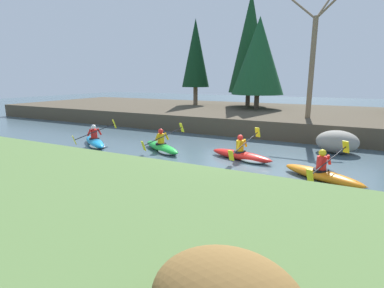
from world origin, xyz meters
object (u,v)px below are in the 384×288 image
object	(u,v)px
kayaker_far_back	(95,142)
kayaker_middle	(243,155)
kayaker_lead	(323,174)
kayaker_trailing	(163,147)
boulder_midstream	(337,142)

from	to	relation	value
kayaker_far_back	kayaker_middle	bearing A→B (deg)	39.03
kayaker_lead	kayaker_trailing	world-z (taller)	same
kayaker_lead	kayaker_trailing	size ratio (longest dim) A/B	1.01
kayaker_middle	kayaker_far_back	distance (m)	7.18
kayaker_lead	kayaker_middle	world-z (taller)	same
kayaker_trailing	kayaker_middle	bearing A→B (deg)	33.31
kayaker_trailing	kayaker_far_back	size ratio (longest dim) A/B	1.02
kayaker_middle	boulder_midstream	bearing A→B (deg)	57.41
kayaker_middle	boulder_midstream	xyz separation A→B (m)	(3.25, 3.03, 0.29)
kayaker_trailing	boulder_midstream	size ratio (longest dim) A/B	1.53
kayaker_trailing	kayaker_far_back	distance (m)	3.56
kayaker_middle	kayaker_far_back	world-z (taller)	same
kayaker_middle	kayaker_lead	bearing A→B (deg)	-7.30
kayaker_lead	boulder_midstream	size ratio (longest dim) A/B	1.54
kayaker_trailing	boulder_midstream	xyz separation A→B (m)	(6.87, 3.28, 0.29)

